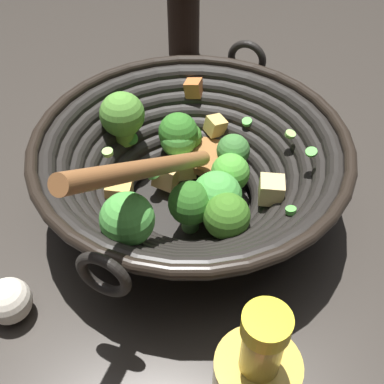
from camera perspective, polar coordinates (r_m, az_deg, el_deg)
The scene contains 4 objects.
ground_plane at distance 0.64m, azimuth -0.11°, elevation -1.76°, with size 4.00×4.00×0.00m, color #332D28.
wok at distance 0.59m, azimuth -0.18°, elevation 2.85°, with size 0.36×0.38×0.23m.
soy_sauce_bottle at distance 0.90m, azimuth -0.95°, elevation 18.93°, with size 0.05×0.05×0.17m.
garlic_bulb at distance 0.56m, azimuth -19.71°, elevation -11.63°, with size 0.05×0.05×0.05m, color silver.
Camera 1 is at (0.34, -0.27, 0.47)m, focal length 47.66 mm.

